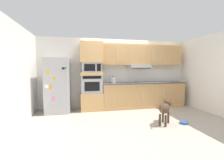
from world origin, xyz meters
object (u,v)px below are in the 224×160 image
(refrigerator, at_px, (58,85))
(dog_food_bowl, at_px, (184,123))
(built_in_oven, at_px, (91,84))
(screwdriver, at_px, (136,82))
(microwave, at_px, (91,67))
(dog, at_px, (165,108))
(electric_kettle, at_px, (113,80))

(refrigerator, distance_m, dog_food_bowl, 3.86)
(built_in_oven, height_order, screwdriver, built_in_oven)
(refrigerator, xyz_separation_m, built_in_oven, (1.09, 0.07, 0.02))
(built_in_oven, height_order, microwave, microwave)
(microwave, distance_m, dog, 2.69)
(electric_kettle, bearing_deg, screwdriver, 8.28)
(screwdriver, height_order, dog, screwdriver)
(electric_kettle, bearing_deg, microwave, 176.37)
(dog, bearing_deg, dog_food_bowl, -59.88)
(refrigerator, relative_size, dog_food_bowl, 8.80)
(screwdriver, height_order, electric_kettle, electric_kettle)
(refrigerator, xyz_separation_m, microwave, (1.09, 0.07, 0.58))
(electric_kettle, relative_size, dog_food_bowl, 1.20)
(microwave, xyz_separation_m, electric_kettle, (0.75, -0.05, -0.43))
(built_in_oven, bearing_deg, refrigerator, -176.43)
(built_in_oven, bearing_deg, screwdriver, 2.94)
(refrigerator, bearing_deg, screwdriver, 3.19)
(dog, xyz_separation_m, dog_food_bowl, (0.47, -0.12, -0.38))
(refrigerator, bearing_deg, dog_food_bowl, -28.37)
(microwave, distance_m, screwdriver, 1.74)
(dog, distance_m, dog_food_bowl, 0.62)
(dog, relative_size, dog_food_bowl, 3.11)
(microwave, xyz_separation_m, screwdriver, (1.66, 0.09, -0.53))
(refrigerator, relative_size, dog, 2.83)
(screwdriver, bearing_deg, refrigerator, -176.81)
(refrigerator, xyz_separation_m, screwdriver, (2.74, 0.15, 0.05))
(refrigerator, height_order, screwdriver, refrigerator)
(electric_kettle, xyz_separation_m, dog_food_bowl, (1.49, -1.81, -1.00))
(built_in_oven, height_order, dog_food_bowl, built_in_oven)
(dog, bearing_deg, refrigerator, 103.60)
(built_in_oven, xyz_separation_m, electric_kettle, (0.75, -0.05, 0.13))
(screwdriver, bearing_deg, electric_kettle, -171.72)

